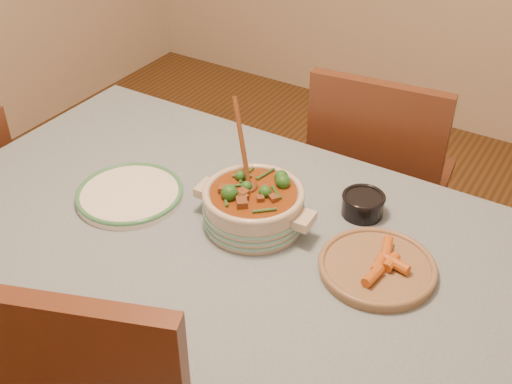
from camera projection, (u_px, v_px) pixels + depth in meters
dining_table at (226, 276)px, 1.62m from camera, size 1.68×1.08×0.76m
stew_casserole at (253, 204)px, 1.61m from camera, size 0.32×0.26×0.30m
white_plate at (130, 194)px, 1.73m from camera, size 0.31×0.31×0.03m
condiment_bowl at (363, 203)px, 1.66m from camera, size 0.12×0.12×0.06m
fried_plate at (377, 266)px, 1.49m from camera, size 0.32×0.32×0.05m
chair_far at (378, 177)px, 2.21m from camera, size 0.49×0.49×0.94m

